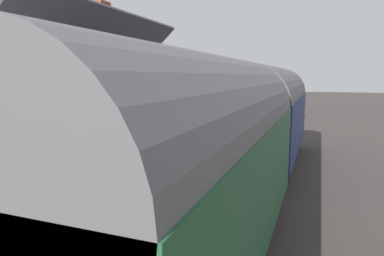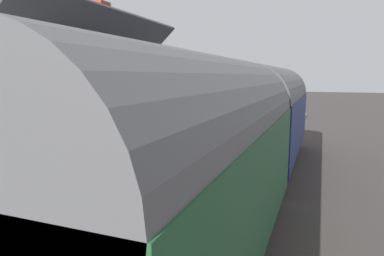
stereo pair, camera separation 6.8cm
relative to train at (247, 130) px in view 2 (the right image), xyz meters
name	(u,v)px [view 2 (the right image)]	position (x,y,z in m)	size (l,w,h in m)	color
ground_plane	(215,198)	(-0.56, 0.90, -2.22)	(160.00, 160.00, 0.00)	#383330
platform	(117,172)	(-0.56, 4.60, -1.74)	(32.00, 5.39, 0.95)	gray
platform_edge_coping	(181,166)	(-0.56, 2.08, -1.26)	(32.00, 0.36, 0.02)	beige
rail_near	(265,203)	(-0.56, -0.72, -2.15)	(52.00, 0.08, 0.14)	gray
rail_far	(220,197)	(-0.56, 0.72, -2.15)	(52.00, 0.08, 0.14)	gray
train	(247,130)	(0.00, 0.00, 0.00)	(18.16, 2.73, 4.32)	black
station_building	(79,115)	(-1.84, 5.07, 0.47)	(7.31, 3.53, 5.81)	silver
bench_near_building	(183,128)	(4.23, 3.97, -0.79)	(1.41, 0.47, 0.88)	#26727F
bench_by_lamp	(217,117)	(9.23, 3.81, -0.79)	(1.41, 0.45, 0.88)	#26727F
planter_bench_right	(198,126)	(6.57, 4.07, -1.01)	(0.78, 0.32, 0.55)	teal
planter_under_sign	(194,123)	(7.26, 4.57, -0.95)	(0.88, 0.32, 0.66)	gray
planter_bench_left	(232,116)	(10.00, 3.03, -0.79)	(0.58, 0.58, 0.93)	black
planter_corner_building	(141,166)	(-2.25, 2.59, -0.88)	(0.46, 0.46, 0.77)	gray
tree_far_left	(57,81)	(7.50, 14.49, 1.39)	(3.06, 3.10, 5.15)	#4C3828
tree_far_right	(84,60)	(10.83, 14.92, 2.87)	(3.42, 3.12, 6.86)	#4C3828
tree_mid_background	(124,75)	(9.83, 10.78, 1.77)	(4.09, 3.48, 5.85)	#4C3828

